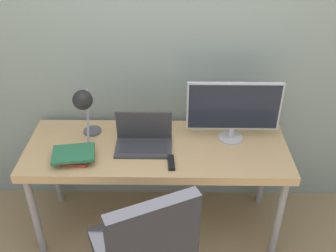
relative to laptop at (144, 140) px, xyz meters
The scene contains 8 objects.
wall_back 0.65m from the laptop, 77.53° to the left, with size 8.00×0.05×2.60m.
desk 0.14m from the laptop, ahead, with size 1.74×0.64×0.73m.
laptop is the anchor object (origin of this frame).
monitor 0.62m from the laptop, ahead, with size 0.61×0.16×0.42m.
desk_lamp 0.45m from the laptop, behind, with size 0.13×0.28×0.40m.
office_chair 0.76m from the laptop, 85.97° to the right, with size 0.66×0.66×1.03m.
book_stack 0.45m from the laptop, 160.65° to the right, with size 0.29×0.22×0.06m.
tv_remote 0.26m from the laptop, 45.43° to the right, with size 0.05×0.14×0.02m.
Camera 1 is at (0.10, -1.79, 2.26)m, focal length 42.00 mm.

